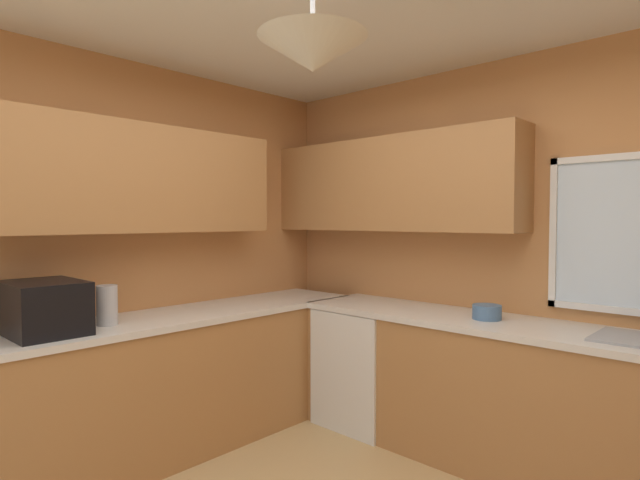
{
  "coord_description": "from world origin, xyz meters",
  "views": [
    {
      "loc": [
        1.41,
        -1.46,
        1.53
      ],
      "look_at": [
        -0.55,
        0.63,
        1.42
      ],
      "focal_mm": 28.4,
      "sensor_mm": 36.0,
      "label": 1
    }
  ],
  "objects_px": {
    "dishwasher": "(367,366)",
    "microwave": "(44,308)",
    "bowl": "(487,312)",
    "kettle": "(107,305)"
  },
  "relations": [
    {
      "from": "dishwasher",
      "to": "bowl",
      "type": "bearing_deg",
      "value": 1.84
    },
    {
      "from": "bowl",
      "to": "microwave",
      "type": "bearing_deg",
      "value": -127.75
    },
    {
      "from": "dishwasher",
      "to": "bowl",
      "type": "relative_size",
      "value": 4.84
    },
    {
      "from": "microwave",
      "to": "kettle",
      "type": "xyz_separation_m",
      "value": [
        0.02,
        0.34,
        -0.03
      ]
    },
    {
      "from": "microwave",
      "to": "bowl",
      "type": "bearing_deg",
      "value": 52.25
    },
    {
      "from": "dishwasher",
      "to": "microwave",
      "type": "relative_size",
      "value": 1.8
    },
    {
      "from": "dishwasher",
      "to": "kettle",
      "type": "relative_size",
      "value": 3.63
    },
    {
      "from": "microwave",
      "to": "dishwasher",
      "type": "bearing_deg",
      "value": 71.96
    },
    {
      "from": "bowl",
      "to": "dishwasher",
      "type": "bearing_deg",
      "value": -178.16
    },
    {
      "from": "microwave",
      "to": "bowl",
      "type": "xyz_separation_m",
      "value": [
        1.59,
        2.06,
        -0.1
      ]
    }
  ]
}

